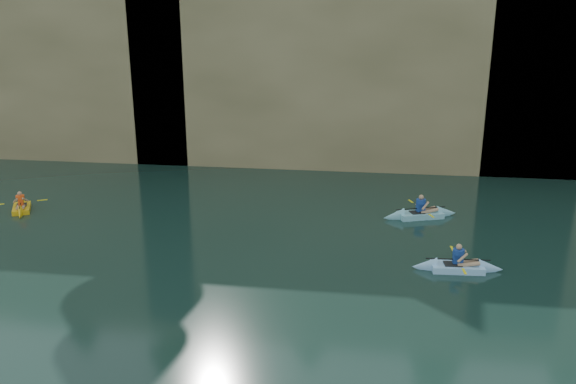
# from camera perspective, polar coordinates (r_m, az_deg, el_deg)

# --- Properties ---
(cliff) EXTENTS (70.00, 16.00, 12.00)m
(cliff) POSITION_cam_1_polar(r_m,az_deg,el_deg) (38.62, 3.80, 14.01)
(cliff) COLOR tan
(cliff) RESTS_ON ground
(cliff_slab_center) EXTENTS (24.00, 2.40, 11.40)m
(cliff_slab_center) POSITION_cam_1_polar(r_m,az_deg,el_deg) (31.13, 6.38, 12.83)
(cliff_slab_center) COLOR #97835B
(cliff_slab_center) RESTS_ON ground
(sea_cave_west) EXTENTS (4.50, 1.00, 4.00)m
(sea_cave_west) POSITION_cam_1_polar(r_m,az_deg,el_deg) (37.48, -26.29, 6.14)
(sea_cave_west) COLOR black
(sea_cave_west) RESTS_ON ground
(sea_cave_center) EXTENTS (3.50, 1.00, 3.20)m
(sea_cave_center) POSITION_cam_1_polar(r_m,az_deg,el_deg) (31.81, -4.81, 5.50)
(sea_cave_center) COLOR black
(sea_cave_center) RESTS_ON ground
(sea_cave_east) EXTENTS (5.00, 1.00, 4.50)m
(sea_cave_east) POSITION_cam_1_polar(r_m,az_deg,el_deg) (31.61, 20.84, 5.61)
(sea_cave_east) COLOR black
(sea_cave_east) RESTS_ON ground
(kayaker_ltblue_near) EXTENTS (2.94, 2.28, 1.15)m
(kayaker_ltblue_near) POSITION_cam_1_polar(r_m,az_deg,el_deg) (19.12, 16.81, -7.26)
(kayaker_ltblue_near) COLOR #96C9FC
(kayaker_ltblue_near) RESTS_ON ground
(kayaker_yellow) EXTENTS (1.89, 2.58, 1.06)m
(kayaker_yellow) POSITION_cam_1_polar(r_m,az_deg,el_deg) (26.72, -25.44, -1.44)
(kayaker_yellow) COLOR #E9AF13
(kayaker_yellow) RESTS_ON ground
(kayaker_ltblue_mid) EXTENTS (3.27, 2.29, 1.22)m
(kayaker_ltblue_mid) POSITION_cam_1_polar(r_m,az_deg,el_deg) (23.87, 13.28, -2.21)
(kayaker_ltblue_mid) COLOR #7EC1D3
(kayaker_ltblue_mid) RESTS_ON ground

